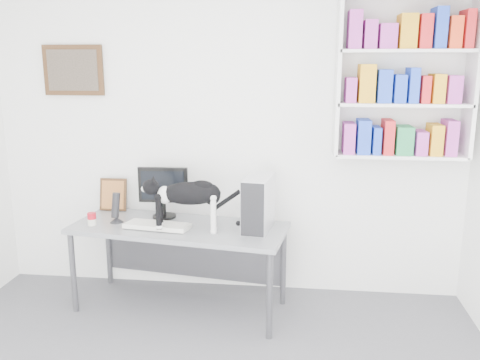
# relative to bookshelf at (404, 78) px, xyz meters

# --- Properties ---
(room) EXTENTS (4.01, 4.01, 2.70)m
(room) POSITION_rel_bookshelf_xyz_m (-1.40, -1.85, -0.50)
(room) COLOR #505155
(room) RESTS_ON ground
(bookshelf) EXTENTS (1.03, 0.28, 1.24)m
(bookshelf) POSITION_rel_bookshelf_xyz_m (0.00, 0.00, 0.00)
(bookshelf) COLOR white
(bookshelf) RESTS_ON room
(wall_art) EXTENTS (0.52, 0.04, 0.42)m
(wall_art) POSITION_rel_bookshelf_xyz_m (-2.70, 0.12, 0.05)
(wall_art) COLOR #482B17
(wall_art) RESTS_ON room
(desk) EXTENTS (1.77, 0.89, 0.70)m
(desk) POSITION_rel_bookshelf_xyz_m (-1.72, -0.33, -1.50)
(desk) COLOR slate
(desk) RESTS_ON room
(monitor) EXTENTS (0.42, 0.21, 0.44)m
(monitor) POSITION_rel_bookshelf_xyz_m (-1.89, -0.12, -0.93)
(monitor) COLOR black
(monitor) RESTS_ON desk
(keyboard) EXTENTS (0.53, 0.26, 0.04)m
(keyboard) POSITION_rel_bookshelf_xyz_m (-1.87, -0.40, -1.13)
(keyboard) COLOR beige
(keyboard) RESTS_ON desk
(pc_tower) EXTENTS (0.24, 0.44, 0.41)m
(pc_tower) POSITION_rel_bookshelf_xyz_m (-1.08, -0.32, -0.94)
(pc_tower) COLOR silver
(pc_tower) RESTS_ON desk
(speaker) EXTENTS (0.15, 0.15, 0.25)m
(speaker) POSITION_rel_bookshelf_xyz_m (-2.24, -0.30, -1.02)
(speaker) COLOR black
(speaker) RESTS_ON desk
(leaning_print) EXTENTS (0.24, 0.10, 0.29)m
(leaning_print) POSITION_rel_bookshelf_xyz_m (-2.38, 0.03, -1.00)
(leaning_print) COLOR #482B17
(leaning_print) RESTS_ON desk
(soup_can) EXTENTS (0.09, 0.09, 0.10)m
(soup_can) POSITION_rel_bookshelf_xyz_m (-2.40, -0.39, -1.10)
(soup_can) COLOR red
(soup_can) RESTS_ON desk
(cat) EXTENTS (0.68, 0.26, 0.41)m
(cat) POSITION_rel_bookshelf_xyz_m (-1.60, -0.46, -0.94)
(cat) COLOR black
(cat) RESTS_ON desk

